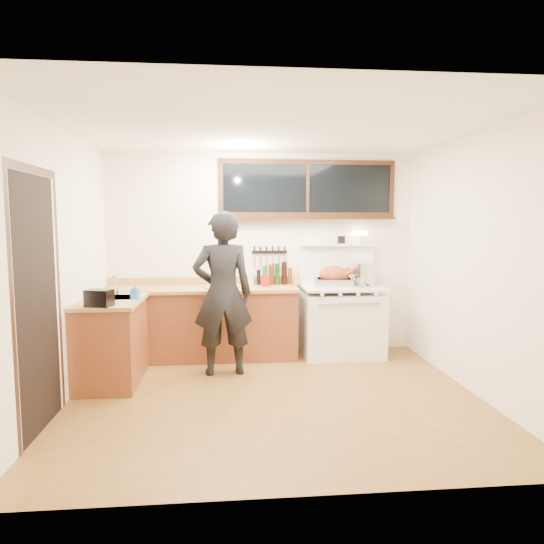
{
  "coord_description": "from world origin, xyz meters",
  "views": [
    {
      "loc": [
        -0.46,
        -4.6,
        1.73
      ],
      "look_at": [
        0.05,
        0.85,
        1.15
      ],
      "focal_mm": 32.0,
      "sensor_mm": 36.0,
      "label": 1
    }
  ],
  "objects": [
    {
      "name": "coffee_tin",
      "position": [
        0.03,
        1.48,
        0.97
      ],
      "size": [
        0.1,
        0.09,
        0.15
      ],
      "color": "maroon",
      "rests_on": "counter_back"
    },
    {
      "name": "back_window",
      "position": [
        0.6,
        1.72,
        2.06
      ],
      "size": [
        2.32,
        0.13,
        0.77
      ],
      "color": "black",
      "rests_on": "room_shell"
    },
    {
      "name": "stockpot",
      "position": [
        1.31,
        1.51,
        1.04
      ],
      "size": [
        0.37,
        0.37,
        0.28
      ],
      "color": "silver",
      "rests_on": "vintage_stove"
    },
    {
      "name": "vintage_stove",
      "position": [
        1.0,
        1.41,
        0.47
      ],
      "size": [
        1.02,
        0.74,
        1.6
      ],
      "color": "white",
      "rests_on": "ground"
    },
    {
      "name": "pot_lid",
      "position": [
        1.3,
        1.27,
        0.91
      ],
      "size": [
        0.22,
        0.22,
        0.04
      ],
      "color": "silver",
      "rests_on": "vintage_stove"
    },
    {
      "name": "left_doorway",
      "position": [
        -1.99,
        -0.55,
        1.09
      ],
      "size": [
        0.02,
        1.04,
        2.17
      ],
      "color": "black",
      "rests_on": "ground"
    },
    {
      "name": "counter_left",
      "position": [
        -1.7,
        0.62,
        0.45
      ],
      "size": [
        0.64,
        1.09,
        0.9
      ],
      "color": "#652E16",
      "rests_on": "ground"
    },
    {
      "name": "cutting_board",
      "position": [
        -0.53,
        1.42,
        0.95
      ],
      "size": [
        0.48,
        0.41,
        0.14
      ],
      "color": "#AB8243",
      "rests_on": "counter_back"
    },
    {
      "name": "counter_back",
      "position": [
        -0.8,
        1.45,
        0.45
      ],
      "size": [
        2.44,
        0.64,
        1.0
      ],
      "color": "#652E16",
      "rests_on": "ground"
    },
    {
      "name": "bottle_cluster",
      "position": [
        0.2,
        1.63,
        1.03
      ],
      "size": [
        0.55,
        0.07,
        0.3
      ],
      "color": "black",
      "rests_on": "counter_back"
    },
    {
      "name": "toaster",
      "position": [
        -1.7,
        0.19,
        0.98
      ],
      "size": [
        0.28,
        0.23,
        0.17
      ],
      "color": "black",
      "rests_on": "counter_left"
    },
    {
      "name": "room_shell",
      "position": [
        0.0,
        0.0,
        1.65
      ],
      "size": [
        4.1,
        3.6,
        2.65
      ],
      "color": "white",
      "rests_on": "ground"
    },
    {
      "name": "ground_plane",
      "position": [
        0.0,
        0.0,
        -0.01
      ],
      "size": [
        4.0,
        3.5,
        0.02
      ],
      "primitive_type": "cube",
      "color": "brown"
    },
    {
      "name": "knife_strip",
      "position": [
        0.1,
        1.73,
        1.31
      ],
      "size": [
        0.46,
        0.03,
        0.28
      ],
      "color": "black",
      "rests_on": "room_shell"
    },
    {
      "name": "sink_unit",
      "position": [
        -1.68,
        0.7,
        0.85
      ],
      "size": [
        0.5,
        0.45,
        0.37
      ],
      "color": "white",
      "rests_on": "counter_left"
    },
    {
      "name": "roast_turkey",
      "position": [
        0.9,
        1.42,
        1.0
      ],
      "size": [
        0.54,
        0.44,
        0.26
      ],
      "color": "silver",
      "rests_on": "vintage_stove"
    },
    {
      "name": "saucepan",
      "position": [
        0.99,
        1.59,
        0.97
      ],
      "size": [
        0.21,
        0.31,
        0.13
      ],
      "color": "silver",
      "rests_on": "vintage_stove"
    },
    {
      "name": "pitcher",
      "position": [
        -0.15,
        1.68,
        0.98
      ],
      "size": [
        0.11,
        0.11,
        0.16
      ],
      "color": "white",
      "rests_on": "counter_back"
    },
    {
      "name": "soap_bottle",
      "position": [
        -1.43,
        0.58,
        0.99
      ],
      "size": [
        0.1,
        0.1,
        0.17
      ],
      "color": "blue",
      "rests_on": "counter_left"
    },
    {
      "name": "man",
      "position": [
        -0.51,
        0.79,
        0.92
      ],
      "size": [
        0.71,
        0.5,
        1.84
      ],
      "color": "black",
      "rests_on": "ground"
    }
  ]
}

